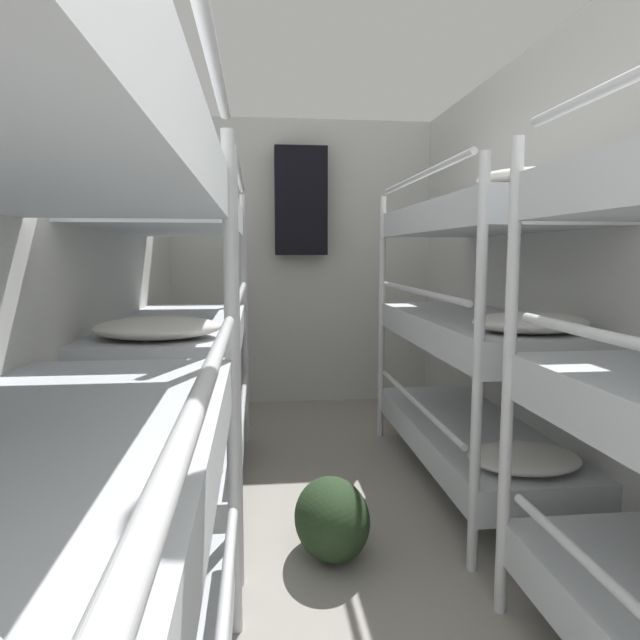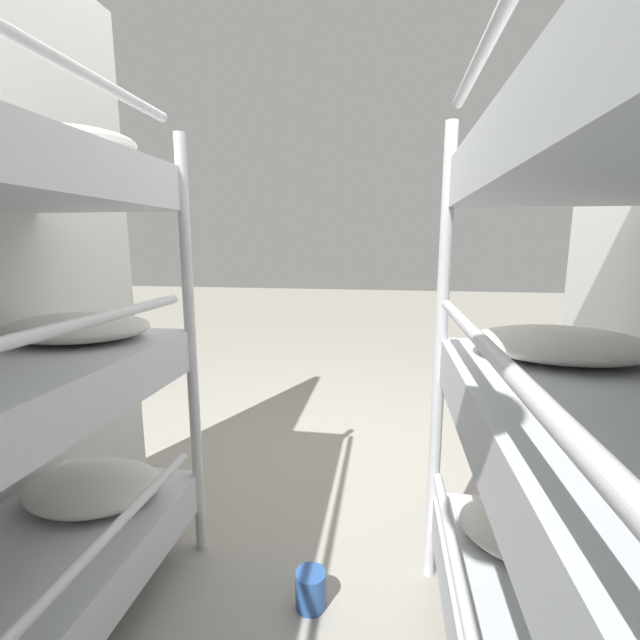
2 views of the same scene
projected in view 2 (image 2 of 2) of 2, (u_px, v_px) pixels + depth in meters
name	position (u px, v px, depth m)	size (l,w,h in m)	color
ground_plane	(329.00, 485.00, 2.35)	(20.00, 20.00, 0.00)	gray
tin_can	(311.00, 589.00, 1.55)	(0.11, 0.11, 0.14)	#2D569E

